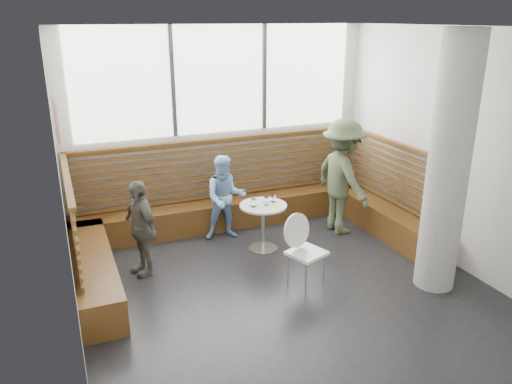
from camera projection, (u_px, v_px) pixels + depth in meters
name	position (u px, v px, depth m)	size (l,w,h in m)	color
room	(288.00, 170.00, 5.86)	(5.00, 5.00, 3.20)	silver
booth	(237.00, 213.00, 7.80)	(5.00, 2.50, 1.44)	#4B2E12
concrete_column	(448.00, 166.00, 6.00)	(0.50, 0.50, 3.20)	gray
wall_art	(56.00, 121.00, 5.09)	(0.50, 0.50, 0.03)	white
cafe_table	(263.00, 218.00, 7.33)	(0.69, 0.69, 0.71)	silver
cafe_chair	(304.00, 244.00, 6.38)	(0.45, 0.44, 0.94)	white
adult_man	(342.00, 177.00, 7.85)	(1.19, 0.68, 1.84)	#4A5639
child_back	(225.00, 198.00, 7.68)	(0.65, 0.51, 1.33)	#88B8EC
child_left	(141.00, 228.00, 6.61)	(0.77, 0.32, 1.32)	#5C5B53
plate_near	(252.00, 203.00, 7.30)	(0.19, 0.19, 0.01)	white
plate_far	(267.00, 200.00, 7.45)	(0.22, 0.22, 0.02)	white
glass_left	(253.00, 203.00, 7.17)	(0.08, 0.08, 0.12)	white
glass_mid	(266.00, 201.00, 7.24)	(0.07, 0.07, 0.11)	white
glass_right	(273.00, 198.00, 7.36)	(0.07, 0.07, 0.11)	white
menu_card	(273.00, 208.00, 7.15)	(0.19, 0.14, 0.00)	#A5C64C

